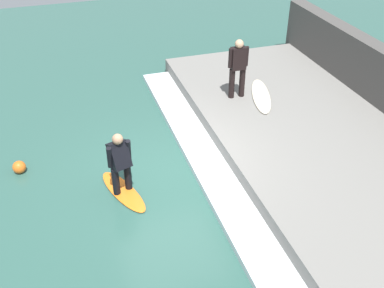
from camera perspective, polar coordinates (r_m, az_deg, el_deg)
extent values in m
plane|color=#2D564C|center=(10.12, -3.01, -3.83)|extent=(28.00, 28.00, 0.00)
cube|color=slate|center=(11.21, 14.62, 0.61)|extent=(4.40, 10.40, 0.47)
cube|color=silver|center=(10.30, 1.97, -2.54)|extent=(0.80, 9.88, 0.15)
ellipsoid|color=orange|center=(9.71, -8.72, -5.96)|extent=(0.97, 1.70, 0.06)
cylinder|color=black|center=(9.54, -8.15, -4.05)|extent=(0.15, 0.15, 0.63)
cylinder|color=black|center=(9.44, -9.65, -4.68)|extent=(0.15, 0.15, 0.63)
cube|color=black|center=(9.14, -9.22, -1.40)|extent=(0.48, 0.50, 0.61)
sphere|color=#A87A5B|center=(8.92, -9.44, 0.61)|extent=(0.22, 0.22, 0.22)
cylinder|color=black|center=(9.19, -8.09, -0.78)|extent=(0.11, 0.19, 0.52)
cylinder|color=black|center=(9.04, -10.41, -1.69)|extent=(0.11, 0.19, 0.52)
cylinder|color=black|center=(12.17, 6.37, 7.80)|extent=(0.16, 0.16, 0.81)
cylinder|color=black|center=(12.07, 5.07, 7.65)|extent=(0.16, 0.16, 0.81)
cube|color=black|center=(11.83, 5.91, 10.76)|extent=(0.39, 0.26, 0.60)
sphere|color=tan|center=(11.68, 6.03, 12.54)|extent=(0.22, 0.22, 0.22)
cylinder|color=black|center=(11.89, 6.92, 11.01)|extent=(0.11, 0.12, 0.52)
cylinder|color=black|center=(11.74, 4.92, 10.81)|extent=(0.11, 0.12, 0.52)
ellipsoid|color=beige|center=(12.36, 8.76, 6.10)|extent=(1.08, 2.04, 0.06)
sphere|color=orange|center=(10.80, -21.09, -2.75)|extent=(0.29, 0.29, 0.29)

